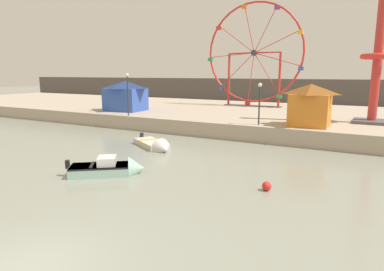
{
  "coord_description": "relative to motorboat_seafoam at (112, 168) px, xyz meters",
  "views": [
    {
      "loc": [
        8.08,
        -5.09,
        5.38
      ],
      "look_at": [
        -1.42,
        12.14,
        1.68
      ],
      "focal_mm": 31.03,
      "sensor_mm": 36.0,
      "label": 1
    }
  ],
  "objects": [
    {
      "name": "ground_plane",
      "position": [
        4.01,
        -7.93,
        -0.34
      ],
      "size": [
        240.0,
        240.0,
        0.0
      ],
      "primitive_type": "plane",
      "color": "gray"
    },
    {
      "name": "quay_promenade",
      "position": [
        4.01,
        22.64,
        0.32
      ],
      "size": [
        110.0,
        22.09,
        1.32
      ],
      "primitive_type": "cube",
      "color": "tan",
      "rests_on": "ground_plane"
    },
    {
      "name": "distant_town_skyline",
      "position": [
        4.01,
        46.6,
        1.86
      ],
      "size": [
        140.0,
        3.0,
        4.4
      ],
      "primitive_type": "cube",
      "color": "#564C47",
      "rests_on": "ground_plane"
    },
    {
      "name": "motorboat_seafoam",
      "position": [
        0.0,
        0.0,
        0.0
      ],
      "size": [
        3.96,
        3.47,
        1.39
      ],
      "rotation": [
        0.0,
        0.0,
        0.65
      ],
      "color": "#93BCAD",
      "rests_on": "ground_plane"
    },
    {
      "name": "motorboat_pale_grey",
      "position": [
        -1.53,
        6.26,
        -0.12
      ],
      "size": [
        4.51,
        3.49,
        1.39
      ],
      "rotation": [
        0.0,
        0.0,
        5.74
      ],
      "color": "silver",
      "rests_on": "ground_plane"
    },
    {
      "name": "ferris_wheel_red_frame",
      "position": [
        -1.4,
        27.19,
        7.28
      ],
      "size": [
        12.22,
        1.2,
        12.55
      ],
      "color": "red",
      "rests_on": "quay_promenade"
    },
    {
      "name": "drop_tower_red_tower",
      "position": [
        11.98,
        18.11,
        7.07
      ],
      "size": [
        2.8,
        2.8,
        15.0
      ],
      "color": "#BC332D",
      "rests_on": "quay_promenade"
    },
    {
      "name": "carnival_booth_orange_canopy",
      "position": [
        7.7,
        13.91,
        2.67
      ],
      "size": [
        3.21,
        3.03,
        3.27
      ],
      "rotation": [
        0.0,
        0.0,
        0.01
      ],
      "color": "orange",
      "rests_on": "quay_promenade"
    },
    {
      "name": "carnival_booth_blue_tent",
      "position": [
        -11.96,
        15.44,
        2.66
      ],
      "size": [
        4.57,
        3.85,
        3.24
      ],
      "rotation": [
        0.0,
        0.0,
        0.08
      ],
      "color": "#3356B7",
      "rests_on": "quay_promenade"
    },
    {
      "name": "promenade_lamp_near",
      "position": [
        4.07,
        12.57,
        3.19
      ],
      "size": [
        0.32,
        0.32,
        3.32
      ],
      "color": "#2D2D33",
      "rests_on": "quay_promenade"
    },
    {
      "name": "promenade_lamp_far",
      "position": [
        -8.89,
        12.17,
        3.62
      ],
      "size": [
        0.32,
        0.32,
        4.07
      ],
      "color": "#2D2D33",
      "rests_on": "quay_promenade"
    },
    {
      "name": "mooring_buoy_orange",
      "position": [
        8.03,
        1.54,
        -0.12
      ],
      "size": [
        0.44,
        0.44,
        0.44
      ],
      "primitive_type": "sphere",
      "color": "red",
      "rests_on": "ground_plane"
    }
  ]
}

